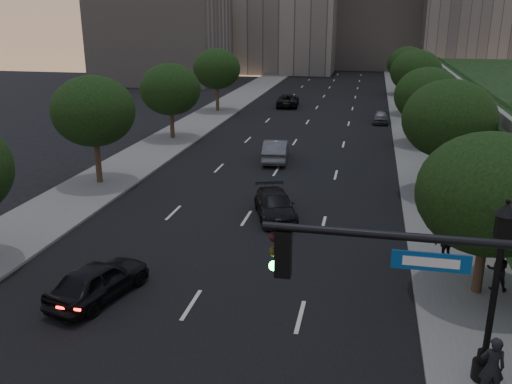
% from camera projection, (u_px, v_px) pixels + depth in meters
% --- Properties ---
extents(road_surface, '(16.00, 140.00, 0.02)m').
position_uv_depth(road_surface, '(291.00, 148.00, 42.98)').
color(road_surface, black).
rests_on(road_surface, ground).
extents(sidewalk_right, '(4.50, 140.00, 0.15)m').
position_uv_depth(sidewalk_right, '(425.00, 154.00, 40.95)').
color(sidewalk_right, slate).
rests_on(sidewalk_right, ground).
extents(sidewalk_left, '(4.50, 140.00, 0.15)m').
position_uv_depth(sidewalk_left, '(169.00, 141.00, 44.97)').
color(sidewalk_left, slate).
rests_on(sidewalk_left, ground).
extents(parapet_wall, '(0.35, 90.00, 0.70)m').
position_uv_depth(parapet_wall, '(483.00, 102.00, 37.12)').
color(parapet_wall, slate).
rests_on(parapet_wall, embankment).
extents(office_block_filler, '(18.00, 16.00, 14.00)m').
position_uv_depth(office_block_filler, '(163.00, 35.00, 83.08)').
color(office_block_filler, gray).
rests_on(office_block_filler, ground).
extents(tree_right_a, '(5.20, 5.20, 6.24)m').
position_uv_depth(tree_right_a, '(490.00, 194.00, 19.26)').
color(tree_right_a, '#38281C').
rests_on(tree_right_a, ground).
extents(tree_right_b, '(5.20, 5.20, 6.74)m').
position_uv_depth(tree_right_b, '(449.00, 119.00, 30.26)').
color(tree_right_b, '#38281C').
rests_on(tree_right_b, ground).
extents(tree_right_c, '(5.20, 5.20, 6.24)m').
position_uv_depth(tree_right_c, '(428.00, 96.00, 42.49)').
color(tree_right_c, '#38281C').
rests_on(tree_right_c, ground).
extents(tree_right_d, '(5.20, 5.20, 6.74)m').
position_uv_depth(tree_right_d, '(416.00, 72.00, 55.35)').
color(tree_right_d, '#38281C').
rests_on(tree_right_d, ground).
extents(tree_right_e, '(5.20, 5.20, 6.24)m').
position_uv_depth(tree_right_e, '(408.00, 64.00, 69.45)').
color(tree_right_e, '#38281C').
rests_on(tree_right_e, ground).
extents(tree_left_b, '(5.00, 5.00, 6.71)m').
position_uv_depth(tree_left_b, '(93.00, 111.00, 32.42)').
color(tree_left_b, '#38281C').
rests_on(tree_left_b, ground).
extents(tree_left_c, '(5.00, 5.00, 6.34)m').
position_uv_depth(tree_left_c, '(170.00, 89.00, 44.62)').
color(tree_left_c, '#38281C').
rests_on(tree_left_c, ground).
extents(tree_left_d, '(5.00, 5.00, 6.71)m').
position_uv_depth(tree_left_d, '(217.00, 69.00, 57.52)').
color(tree_left_d, '#38281C').
rests_on(tree_left_d, ground).
extents(traffic_signal_mast, '(5.68, 0.56, 7.00)m').
position_uv_depth(traffic_signal_mast, '(486.00, 372.00, 10.22)').
color(traffic_signal_mast, black).
rests_on(traffic_signal_mast, ground).
extents(street_lamp, '(0.64, 0.64, 5.62)m').
position_uv_depth(street_lamp, '(493.00, 302.00, 14.78)').
color(street_lamp, black).
rests_on(street_lamp, ground).
extents(sedan_near_left, '(2.80, 4.64, 1.48)m').
position_uv_depth(sedan_near_left, '(98.00, 280.00, 20.03)').
color(sedan_near_left, black).
rests_on(sedan_near_left, ground).
extents(sedan_mid_left, '(2.16, 4.94, 1.58)m').
position_uv_depth(sedan_mid_left, '(276.00, 150.00, 38.94)').
color(sedan_mid_left, '#54575B').
rests_on(sedan_mid_left, ground).
extents(sedan_far_left, '(2.76, 5.29, 1.42)m').
position_uv_depth(sedan_far_left, '(288.00, 100.00, 62.00)').
color(sedan_far_left, black).
rests_on(sedan_far_left, ground).
extents(sedan_near_right, '(3.20, 4.89, 1.32)m').
position_uv_depth(sedan_near_right, '(275.00, 205.00, 28.11)').
color(sedan_near_right, black).
rests_on(sedan_near_right, ground).
extents(sedan_far_right, '(1.59, 3.79, 1.28)m').
position_uv_depth(sedan_far_right, '(381.00, 116.00, 52.70)').
color(sedan_far_right, '#4D5155').
rests_on(sedan_far_right, ground).
extents(pedestrian_a, '(0.67, 0.45, 1.83)m').
position_uv_depth(pedestrian_a, '(492.00, 367.00, 14.56)').
color(pedestrian_a, black).
rests_on(pedestrian_a, sidewalk_right).
extents(pedestrian_b, '(0.87, 0.70, 1.67)m').
position_uv_depth(pedestrian_b, '(498.00, 269.00, 20.34)').
color(pedestrian_b, black).
rests_on(pedestrian_b, sidewalk_right).
extents(pedestrian_c, '(1.15, 0.87, 1.82)m').
position_uv_depth(pedestrian_c, '(447.00, 242.00, 22.57)').
color(pedestrian_c, black).
rests_on(pedestrian_c, sidewalk_right).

